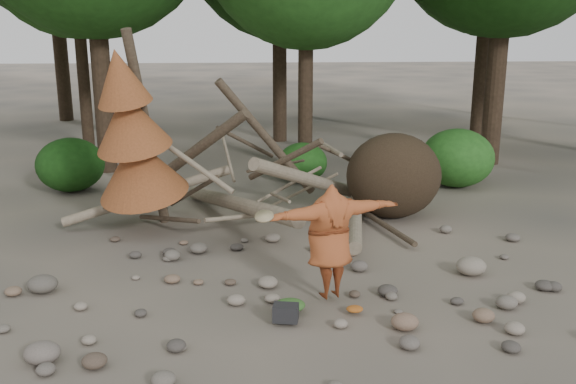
{
  "coord_description": "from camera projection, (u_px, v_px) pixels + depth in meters",
  "views": [
    {
      "loc": [
        -0.79,
        -9.9,
        4.49
      ],
      "look_at": [
        -0.03,
        1.5,
        1.4
      ],
      "focal_mm": 40.0,
      "sensor_mm": 36.0,
      "label": 1
    }
  ],
  "objects": [
    {
      "name": "bush_left",
      "position": [
        70.0,
        165.0,
        17.15
      ],
      "size": [
        1.8,
        1.8,
        1.44
      ],
      "primitive_type": "ellipsoid",
      "color": "#184512",
      "rests_on": "ground"
    },
    {
      "name": "boulder_mid_left",
      "position": [
        43.0,
        284.0,
        10.85
      ],
      "size": [
        0.51,
        0.46,
        0.3
      ],
      "primitive_type": "ellipsoid",
      "color": "#59544B",
      "rests_on": "ground"
    },
    {
      "name": "bush_mid",
      "position": [
        303.0,
        162.0,
        18.18
      ],
      "size": [
        1.4,
        1.4,
        1.12
      ],
      "primitive_type": "ellipsoid",
      "color": "#205719",
      "rests_on": "ground"
    },
    {
      "name": "ground",
      "position": [
        296.0,
        296.0,
        10.76
      ],
      "size": [
        120.0,
        120.0,
        0.0
      ],
      "primitive_type": "plane",
      "color": "#514C44",
      "rests_on": "ground"
    },
    {
      "name": "dead_conifer",
      "position": [
        134.0,
        138.0,
        13.26
      ],
      "size": [
        2.06,
        2.16,
        4.35
      ],
      "color": "#4C3F30",
      "rests_on": "ground"
    },
    {
      "name": "frisbee_thrower",
      "position": [
        330.0,
        241.0,
        10.32
      ],
      "size": [
        2.44,
        1.33,
        1.9
      ],
      "color": "#A24B24",
      "rests_on": "ground"
    },
    {
      "name": "boulder_front_left",
      "position": [
        42.0,
        353.0,
        8.63
      ],
      "size": [
        0.49,
        0.44,
        0.29
      ],
      "primitive_type": "ellipsoid",
      "color": "#6F645C",
      "rests_on": "ground"
    },
    {
      "name": "deadfall_pile",
      "position": [
        369.0,
        178.0,
        14.72
      ],
      "size": [
        8.55,
        5.24,
        3.3
      ],
      "color": "#332619",
      "rests_on": "ground"
    },
    {
      "name": "cloth_green",
      "position": [
        290.0,
        308.0,
        10.08
      ],
      "size": [
        0.49,
        0.41,
        0.18
      ],
      "primitive_type": "ellipsoid",
      "color": "#335F26",
      "rests_on": "ground"
    },
    {
      "name": "cloth_orange",
      "position": [
        355.0,
        312.0,
        10.05
      ],
      "size": [
        0.26,
        0.22,
        0.1
      ],
      "primitive_type": "ellipsoid",
      "color": "#A1531B",
      "rests_on": "ground"
    },
    {
      "name": "backpack",
      "position": [
        286.0,
        316.0,
        9.72
      ],
      "size": [
        0.42,
        0.32,
        0.26
      ],
      "primitive_type": "cube",
      "rotation": [
        0.0,
        0.0,
        -0.18
      ],
      "color": "black",
      "rests_on": "ground"
    },
    {
      "name": "boulder_mid_right",
      "position": [
        471.0,
        266.0,
        11.6
      ],
      "size": [
        0.55,
        0.49,
        0.33
      ],
      "primitive_type": "ellipsoid",
      "color": "gray",
      "rests_on": "ground"
    },
    {
      "name": "bush_right",
      "position": [
        457.0,
        158.0,
        17.61
      ],
      "size": [
        2.0,
        2.0,
        1.6
      ],
      "primitive_type": "ellipsoid",
      "color": "#296720",
      "rests_on": "ground"
    },
    {
      "name": "boulder_front_right",
      "position": [
        405.0,
        322.0,
        9.56
      ],
      "size": [
        0.42,
        0.37,
        0.25
      ],
      "primitive_type": "ellipsoid",
      "color": "#7F634F",
      "rests_on": "ground"
    }
  ]
}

